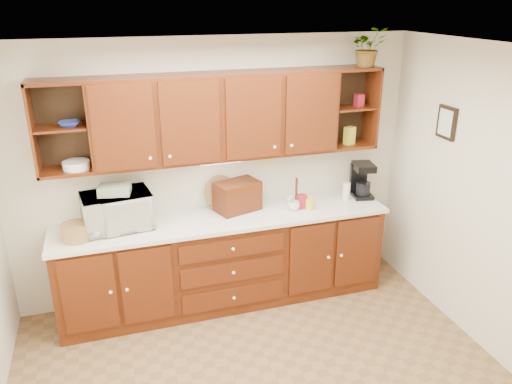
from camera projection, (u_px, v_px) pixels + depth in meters
ceiling at (277, 56)px, 2.93m from camera, size 4.00×4.00×0.00m
back_wall at (216, 172)px, 4.96m from camera, size 4.00×0.00×4.00m
right_wall at (511, 216)px, 3.96m from camera, size 0.00×3.50×3.50m
base_cabinets at (225, 261)px, 5.00m from camera, size 3.20×0.60×0.90m
countertop at (224, 219)px, 4.82m from camera, size 3.24×0.64×0.04m
upper_cabinets at (219, 116)px, 4.60m from camera, size 3.20×0.33×0.80m
undercabinet_light at (221, 162)px, 4.71m from camera, size 0.40×0.05×0.02m
framed_picture at (447, 123)px, 4.55m from camera, size 0.03×0.24×0.30m
wicker_basket at (77, 232)px, 4.35m from camera, size 0.31×0.31×0.14m
microwave at (117, 211)px, 4.53m from camera, size 0.65×0.48×0.33m
towel_stack at (115, 190)px, 4.46m from camera, size 0.31×0.25×0.08m
wine_bottle at (129, 210)px, 4.60m from camera, size 0.08×0.08×0.29m
woven_tray at (220, 206)px, 5.04m from camera, size 0.35×0.18×0.33m
bread_box at (237, 196)px, 4.91m from camera, size 0.48×0.38×0.30m
mug_tree at (296, 203)px, 5.02m from camera, size 0.26×0.27×0.31m
canister_red at (302, 201)px, 5.00m from camera, size 0.11×0.11×0.13m
canister_white at (346, 191)px, 5.20m from camera, size 0.08×0.08×0.18m
canister_yellow at (310, 204)px, 4.97m from camera, size 0.12×0.12×0.11m
coffee_maker at (362, 180)px, 5.26m from camera, size 0.24×0.29×0.37m
bowl_stack at (69, 124)px, 4.20m from camera, size 0.18×0.18×0.04m
plate_stack at (76, 165)px, 4.34m from camera, size 0.29×0.29×0.07m
pantry_box_yellow at (349, 136)px, 5.05m from camera, size 0.12×0.11×0.18m
pantry_box_red at (359, 100)px, 4.95m from camera, size 0.09×0.08×0.12m
potted_plant at (368, 47)px, 4.74m from camera, size 0.36×0.32×0.37m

